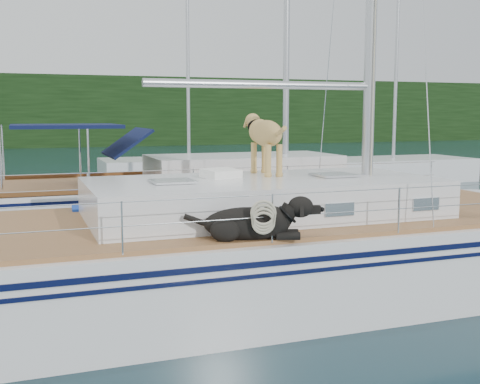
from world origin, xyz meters
name	(u,v)px	position (x,y,z in m)	size (l,w,h in m)	color
ground	(213,301)	(0.00, 0.00, 0.00)	(120.00, 120.00, 0.00)	black
tree_line	(52,111)	(0.00, 45.00, 3.00)	(90.00, 3.00, 6.00)	black
shore_bank	(52,139)	(0.00, 46.20, 0.60)	(92.00, 1.00, 1.20)	#595147
main_sailboat	(219,256)	(0.10, 0.00, 0.68)	(12.00, 3.88, 14.01)	white
neighbor_sailboat	(203,199)	(1.70, 6.22, 0.63)	(11.00, 3.50, 13.30)	white
bg_boat_center	(189,170)	(4.00, 16.00, 0.45)	(7.20, 3.00, 11.65)	white
bg_boat_east	(393,170)	(12.00, 13.00, 0.46)	(6.40, 3.00, 11.65)	white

